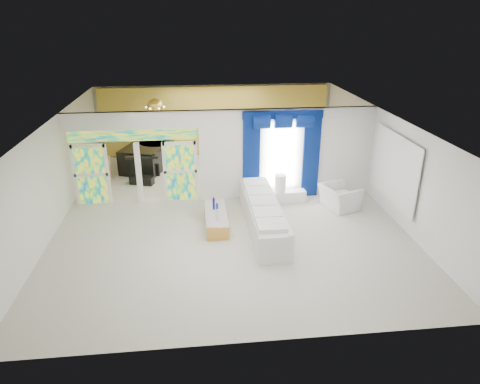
{
  "coord_description": "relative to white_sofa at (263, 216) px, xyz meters",
  "views": [
    {
      "loc": [
        -0.92,
        -12.4,
        5.83
      ],
      "look_at": [
        0.3,
        -1.2,
        1.1
      ],
      "focal_mm": 32.18,
      "sensor_mm": 36.0,
      "label": 1
    }
  ],
  "objects": [
    {
      "name": "wall_mirror",
      "position": [
        3.99,
        0.35,
        1.16
      ],
      "size": [
        0.04,
        2.7,
        1.9
      ],
      "primitive_type": "cube",
      "color": "white",
      "rests_on": "ground"
    },
    {
      "name": "stained_transom",
      "position": [
        -3.8,
        2.35,
        1.86
      ],
      "size": [
        4.0,
        0.05,
        0.35
      ],
      "primitive_type": "cube",
      "color": "#994C3F",
      "rests_on": "dividing_header"
    },
    {
      "name": "console_table",
      "position": [
        1.15,
        1.79,
        -0.2
      ],
      "size": [
        1.13,
        0.44,
        0.37
      ],
      "primitive_type": "cube",
      "rotation": [
        0.0,
        0.0,
        0.09
      ],
      "color": "white",
      "rests_on": "ground"
    },
    {
      "name": "tv_console",
      "position": [
        -5.32,
        4.39,
        0.05
      ],
      "size": [
        0.64,
        0.59,
        0.88
      ],
      "primitive_type": "cube",
      "rotation": [
        0.0,
        0.0,
        0.07
      ],
      "color": "tan",
      "rests_on": "ground"
    },
    {
      "name": "chandelier",
      "position": [
        -3.25,
        4.75,
        2.26
      ],
      "size": [
        0.6,
        0.6,
        0.6
      ],
      "primitive_type": "sphere",
      "color": "gold",
      "rests_on": "ceiling"
    },
    {
      "name": "white_sofa",
      "position": [
        0.0,
        0.0,
        0.0
      ],
      "size": [
        0.91,
        4.05,
        0.77
      ],
      "primitive_type": "cube",
      "rotation": [
        0.0,
        0.0,
        0.01
      ],
      "color": "white",
      "rests_on": "ground"
    },
    {
      "name": "stained_panel_right",
      "position": [
        -2.38,
        2.35,
        0.61
      ],
      "size": [
        0.95,
        0.04,
        2.0
      ],
      "primitive_type": "cube",
      "color": "#994C3F",
      "rests_on": "ground"
    },
    {
      "name": "dividing_header",
      "position": [
        -3.8,
        2.35,
        2.34
      ],
      "size": [
        4.3,
        0.18,
        0.55
      ],
      "primitive_type": "cube",
      "color": "white",
      "rests_on": "dividing_wall"
    },
    {
      "name": "blue_pelmet",
      "position": [
        0.95,
        2.22,
        2.43
      ],
      "size": [
        2.6,
        0.12,
        0.25
      ],
      "primitive_type": "cube",
      "color": "#031247",
      "rests_on": "dividing_wall"
    },
    {
      "name": "dividing_wall",
      "position": [
        1.2,
        2.35,
        1.11
      ],
      "size": [
        5.7,
        0.18,
        3.0
      ],
      "primitive_type": "cube",
      "color": "white",
      "rests_on": "ground"
    },
    {
      "name": "coffee_table",
      "position": [
        -1.35,
        0.3,
        -0.18
      ],
      "size": [
        0.65,
        1.89,
        0.42
      ],
      "primitive_type": "cube",
      "rotation": [
        0.0,
        0.0,
        0.01
      ],
      "color": "#BB8B3A",
      "rests_on": "ground"
    },
    {
      "name": "blue_drape_left",
      "position": [
        -0.05,
        2.22,
        1.01
      ],
      "size": [
        0.55,
        0.1,
        2.8
      ],
      "primitive_type": "cube",
      "color": "#031247",
      "rests_on": "ground"
    },
    {
      "name": "armchair",
      "position": [
        2.65,
        1.14,
        -0.02
      ],
      "size": [
        1.31,
        1.4,
        0.74
      ],
      "primitive_type": "imported",
      "rotation": [
        0.0,
        0.0,
        1.9
      ],
      "color": "white",
      "rests_on": "ground"
    },
    {
      "name": "stained_panel_left",
      "position": [
        -5.23,
        2.35,
        0.61
      ],
      "size": [
        0.95,
        0.04,
        2.0
      ],
      "primitive_type": "cube",
      "color": "#994C3F",
      "rests_on": "ground"
    },
    {
      "name": "piano_bench",
      "position": [
        -3.86,
        3.89,
        -0.24
      ],
      "size": [
        0.92,
        0.59,
        0.29
      ],
      "primitive_type": "cube",
      "rotation": [
        0.0,
        0.0,
        -0.32
      ],
      "color": "black",
      "rests_on": "ground"
    },
    {
      "name": "table_lamp",
      "position": [
        0.85,
        1.79,
        0.27
      ],
      "size": [
        0.36,
        0.36,
        0.58
      ],
      "primitive_type": "cylinder",
      "color": "silver",
      "rests_on": "console_table"
    },
    {
      "name": "decanters",
      "position": [
        -1.33,
        0.36,
        0.14
      ],
      "size": [
        0.15,
        0.95,
        0.27
      ],
      "color": "silver",
      "rests_on": "coffee_table"
    },
    {
      "name": "grand_piano",
      "position": [
        -3.86,
        5.49,
        0.1
      ],
      "size": [
        1.98,
        2.26,
        0.96
      ],
      "primitive_type": "cube",
      "rotation": [
        0.0,
        0.0,
        -0.32
      ],
      "color": "black",
      "rests_on": "ground"
    },
    {
      "name": "blue_drape_right",
      "position": [
        1.95,
        2.22,
        1.01
      ],
      "size": [
        0.55,
        0.1,
        2.8
      ],
      "primitive_type": "cube",
      "color": "#031247",
      "rests_on": "ground"
    },
    {
      "name": "window_pane",
      "position": [
        0.95,
        2.25,
        1.06
      ],
      "size": [
        1.0,
        0.02,
        2.3
      ],
      "primitive_type": "cube",
      "color": "white",
      "rests_on": "dividing_wall"
    },
    {
      "name": "floor",
      "position": [
        -0.95,
        1.35,
        -0.39
      ],
      "size": [
        12.0,
        12.0,
        0.0
      ],
      "primitive_type": "plane",
      "color": "#B7AF9E",
      "rests_on": "ground"
    },
    {
      "name": "gold_curtains",
      "position": [
        -0.95,
        7.25,
        1.11
      ],
      "size": [
        9.7,
        0.12,
        2.9
      ],
      "primitive_type": "cube",
      "color": "gold",
      "rests_on": "ground"
    }
  ]
}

